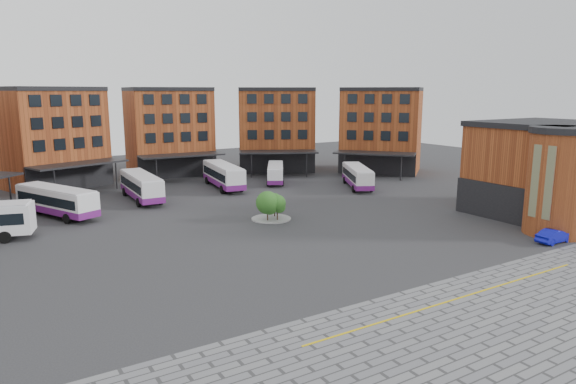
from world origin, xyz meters
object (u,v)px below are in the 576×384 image
tree_island (272,204)px  bus_d (223,175)px  bus_e (275,173)px  bus_f (357,176)px  blue_car (554,236)px  bus_c (141,186)px  bus_b (57,201)px

tree_island → bus_d: (3.67, 20.49, 0.09)m
tree_island → bus_e: bearing=58.6°
bus_f → blue_car: bus_f is taller
tree_island → bus_c: bearing=116.2°
bus_e → blue_car: bearing=-51.1°
tree_island → bus_b: 24.37m
bus_c → bus_f: size_ratio=1.11×
bus_e → bus_f: 12.91m
tree_island → bus_c: bus_c is taller
bus_c → bus_d: bus_d is taller
tree_island → bus_e: 23.99m
bus_c → bus_d: size_ratio=0.96×
bus_d → blue_car: size_ratio=3.23×
tree_island → blue_car: bearing=-49.2°
bus_c → bus_f: bus_c is taller
bus_c → bus_f: 30.55m
blue_car → bus_c: bearing=35.8°
bus_b → bus_d: bus_d is taller
blue_car → bus_b: bearing=48.0°
bus_b → bus_d: size_ratio=0.94×
bus_b → bus_c: size_ratio=0.98×
tree_island → bus_f: (20.52, 10.34, -0.11)m
bus_b → bus_c: 11.40m
bus_b → bus_d: 24.16m
bus_d → bus_f: 19.67m
blue_car → bus_f: bearing=-2.9°
bus_b → blue_car: (38.00, -35.55, -1.17)m
bus_d → bus_b: bearing=-157.1°
bus_e → bus_b: bearing=-138.2°
bus_d → bus_e: 8.84m
bus_d → bus_c: bearing=-161.9°
bus_c → blue_car: 48.00m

